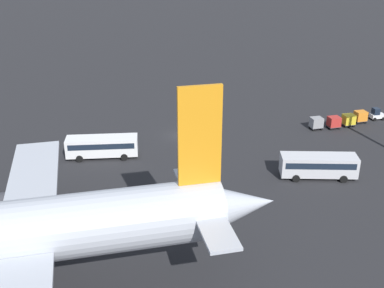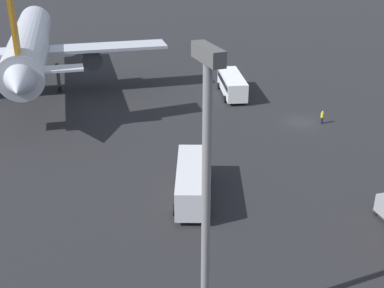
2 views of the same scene
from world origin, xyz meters
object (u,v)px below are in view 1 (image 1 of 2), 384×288
object	(u,v)px
airplane	(6,235)
shuttle_bus_far	(319,164)
cargo_cart_grey	(316,123)
cargo_cart_orange	(360,116)
cargo_cart_red	(334,122)
cargo_cart_yellow	(349,120)
baggage_tug	(377,114)
worker_person	(183,125)
shuttle_bus_near	(102,145)

from	to	relation	value
airplane	shuttle_bus_far	xyz separation A→B (m)	(-38.74, -11.06, -5.25)
shuttle_bus_far	cargo_cart_grey	distance (m)	17.52
airplane	cargo_cart_grey	bearing A→B (deg)	-144.68
cargo_cart_orange	cargo_cart_red	distance (m)	5.96
airplane	shuttle_bus_far	distance (m)	40.63
shuttle_bus_far	cargo_cart_orange	distance (m)	23.55
cargo_cart_orange	cargo_cart_grey	xyz separation A→B (m)	(8.88, -0.04, 0.00)
cargo_cart_yellow	shuttle_bus_far	bearing A→B (deg)	42.00
cargo_cart_yellow	cargo_cart_red	xyz separation A→B (m)	(2.96, 0.01, 0.00)
baggage_tug	cargo_cart_yellow	xyz separation A→B (m)	(6.69, 0.94, 0.25)
baggage_tug	cargo_cart_yellow	bearing A→B (deg)	16.71
worker_person	cargo_cart_yellow	world-z (taller)	cargo_cart_yellow
shuttle_bus_near	baggage_tug	distance (m)	48.08
shuttle_bus_near	baggage_tug	world-z (taller)	shuttle_bus_near
cargo_cart_red	shuttle_bus_far	bearing A→B (deg)	48.05
shuttle_bus_far	shuttle_bus_near	bearing A→B (deg)	-10.41
airplane	cargo_cart_red	xyz separation A→B (m)	(-51.28, -25.00, -5.95)
cargo_cart_red	cargo_cart_grey	xyz separation A→B (m)	(2.96, -0.72, 0.00)
baggage_tug	worker_person	size ratio (longest dim) A/B	1.48
cargo_cart_orange	cargo_cart_red	world-z (taller)	same
airplane	cargo_cart_red	world-z (taller)	airplane
shuttle_bus_near	cargo_cart_red	xyz separation A→B (m)	(-38.39, 2.52, -0.66)
airplane	shuttle_bus_far	world-z (taller)	airplane
cargo_cart_grey	cargo_cart_orange	bearing A→B (deg)	179.72
cargo_cart_grey	shuttle_bus_near	bearing A→B (deg)	-2.91
shuttle_bus_far	cargo_cart_yellow	distance (m)	20.86
cargo_cart_orange	cargo_cart_yellow	distance (m)	3.04
shuttle_bus_near	cargo_cart_grey	world-z (taller)	shuttle_bus_near
worker_person	cargo_cart_orange	size ratio (longest dim) A/B	0.81
airplane	shuttle_bus_near	distance (m)	30.84
cargo_cart_yellow	cargo_cart_grey	size ratio (longest dim) A/B	1.00
airplane	shuttle_bus_near	xyz separation A→B (m)	(-12.88, -27.52, -5.29)
shuttle_bus_far	cargo_cart_red	world-z (taller)	shuttle_bus_far
shuttle_bus_near	shuttle_bus_far	xyz separation A→B (m)	(-25.86, 16.46, 0.04)
shuttle_bus_near	cargo_cart_yellow	size ratio (longest dim) A/B	4.96
shuttle_bus_near	worker_person	distance (m)	15.81
shuttle_bus_near	airplane	bearing A→B (deg)	80.59
baggage_tug	cargo_cart_orange	size ratio (longest dim) A/B	1.19
airplane	baggage_tug	size ratio (longest dim) A/B	18.69
cargo_cart_orange	cargo_cart_red	bearing A→B (deg)	6.53
airplane	cargo_cart_grey	xyz separation A→B (m)	(-48.31, -25.72, -5.95)
cargo_cart_orange	cargo_cart_yellow	xyz separation A→B (m)	(2.96, 0.67, 0.00)
cargo_cart_yellow	cargo_cart_orange	bearing A→B (deg)	-167.23
baggage_tug	cargo_cart_grey	xyz separation A→B (m)	(12.61, 0.22, 0.25)
airplane	shuttle_bus_far	size ratio (longest dim) A/B	4.62
shuttle_bus_near	cargo_cart_grey	xyz separation A→B (m)	(-35.43, 1.80, -0.66)
shuttle_bus_near	cargo_cart_grey	bearing A→B (deg)	-167.23
worker_person	cargo_cart_yellow	xyz separation A→B (m)	(-26.73, 8.44, 0.32)
shuttle_bus_near	shuttle_bus_far	size ratio (longest dim) A/B	1.03
shuttle_bus_far	cargo_cart_orange	world-z (taller)	shuttle_bus_far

